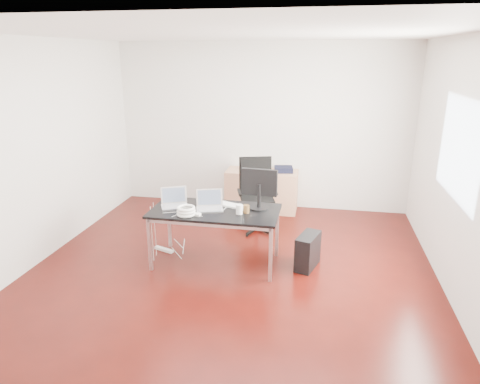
% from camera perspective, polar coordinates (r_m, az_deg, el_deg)
% --- Properties ---
extents(room_shell, '(5.00, 5.00, 5.00)m').
position_cam_1_polar(room_shell, '(4.98, -0.78, 4.14)').
color(room_shell, '#330905').
rests_on(room_shell, ground).
extents(desk, '(1.60, 0.80, 0.73)m').
position_cam_1_polar(desk, '(5.38, -3.33, -2.93)').
color(desk, black).
rests_on(desk, ground).
extents(office_chair, '(0.59, 0.61, 1.08)m').
position_cam_1_polar(office_chair, '(6.51, 2.21, 0.15)').
color(office_chair, black).
rests_on(office_chair, ground).
extents(filing_cabinet_left, '(0.50, 0.50, 0.70)m').
position_cam_1_polar(filing_cabinet_left, '(7.43, 0.19, 0.36)').
color(filing_cabinet_left, tan).
rests_on(filing_cabinet_left, ground).
extents(filing_cabinet_right, '(0.50, 0.50, 0.70)m').
position_cam_1_polar(filing_cabinet_right, '(7.34, 5.65, 0.05)').
color(filing_cabinet_right, tan).
rests_on(filing_cabinet_right, ground).
extents(pc_tower, '(0.32, 0.49, 0.44)m').
position_cam_1_polar(pc_tower, '(5.51, 9.02, -7.79)').
color(pc_tower, black).
rests_on(pc_tower, ground).
extents(wastebasket, '(0.26, 0.26, 0.28)m').
position_cam_1_polar(wastebasket, '(7.45, 2.52, -1.31)').
color(wastebasket, black).
rests_on(wastebasket, ground).
extents(power_strip, '(0.30, 0.16, 0.04)m').
position_cam_1_polar(power_strip, '(6.04, -10.09, -7.56)').
color(power_strip, white).
rests_on(power_strip, ground).
extents(laptop_left, '(0.41, 0.37, 0.23)m').
position_cam_1_polar(laptop_left, '(5.54, -8.77, -1.31)').
color(laptop_left, silver).
rests_on(laptop_left, desk).
extents(laptop_right, '(0.39, 0.34, 0.23)m').
position_cam_1_polar(laptop_right, '(5.39, -4.10, -1.67)').
color(laptop_right, silver).
rests_on(laptop_right, desk).
extents(monitor, '(0.45, 0.26, 0.51)m').
position_cam_1_polar(monitor, '(5.33, 2.60, 0.72)').
color(monitor, black).
rests_on(monitor, desk).
extents(keyboard, '(0.46, 0.29, 0.02)m').
position_cam_1_polar(keyboard, '(5.48, -1.09, -1.80)').
color(keyboard, white).
rests_on(keyboard, desk).
extents(cup_white, '(0.09, 0.09, 0.12)m').
position_cam_1_polar(cup_white, '(5.20, -0.11, -2.32)').
color(cup_white, white).
rests_on(cup_white, desk).
extents(cup_brown, '(0.08, 0.08, 0.10)m').
position_cam_1_polar(cup_brown, '(5.24, 0.84, -2.28)').
color(cup_brown, brown).
rests_on(cup_brown, desk).
extents(cable_coil, '(0.24, 0.24, 0.11)m').
position_cam_1_polar(cable_coil, '(5.21, -7.19, -2.52)').
color(cable_coil, white).
rests_on(cable_coil, desk).
extents(power_adapter, '(0.08, 0.08, 0.03)m').
position_cam_1_polar(power_adapter, '(5.19, -5.69, -3.01)').
color(power_adapter, white).
rests_on(power_adapter, desk).
extents(speaker, '(0.11, 0.10, 0.18)m').
position_cam_1_polar(speaker, '(7.25, 0.72, 3.54)').
color(speaker, '#9E9E9E').
rests_on(speaker, filing_cabinet_left).
extents(navy_garment, '(0.33, 0.29, 0.09)m').
position_cam_1_polar(navy_garment, '(7.23, 5.83, 3.03)').
color(navy_garment, black).
rests_on(navy_garment, filing_cabinet_right).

